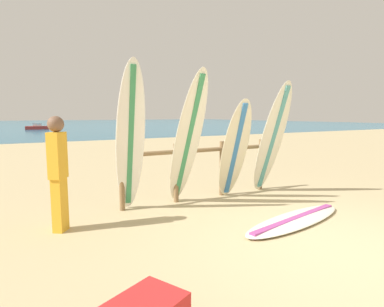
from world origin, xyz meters
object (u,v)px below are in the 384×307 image
object	(u,v)px
surfboard_leaning_left	(188,141)
surfboard_rack	(200,163)
surfboard_leaning_far_left	(130,139)
surfboard_leaning_center	(272,139)
small_boat_offshore	(37,127)
beachgoer_standing	(58,169)
surfboard_leaning_center_left	(235,150)
surfboard_lying_on_sand	(296,220)

from	to	relation	value
surfboard_leaning_left	surfboard_rack	bearing A→B (deg)	39.51
surfboard_leaning_far_left	surfboard_leaning_center	xyz separation A→B (m)	(2.86, -0.18, -0.10)
surfboard_leaning_center	small_boat_offshore	size ratio (longest dim) A/B	0.91
surfboard_rack	beachgoer_standing	bearing A→B (deg)	-168.77
surfboard_rack	surfboard_leaning_left	size ratio (longest dim) A/B	1.35
surfboard_leaning_left	surfboard_leaning_far_left	bearing A→B (deg)	171.53
surfboard_leaning_center_left	small_boat_offshore	distance (m)	34.33
surfboard_leaning_far_left	surfboard_leaning_center_left	xyz separation A→B (m)	(1.94, -0.18, -0.27)
surfboard_leaning_far_left	beachgoer_standing	distance (m)	1.19
surfboard_rack	small_boat_offshore	world-z (taller)	surfboard_rack
surfboard_leaning_far_left	surfboard_leaning_center_left	world-z (taller)	surfboard_leaning_far_left
surfboard_leaning_far_left	surfboard_rack	bearing A→B (deg)	10.35
surfboard_leaning_far_left	small_boat_offshore	xyz separation A→B (m)	(0.97, 34.12, -0.96)
surfboard_rack	small_boat_offshore	distance (m)	33.86
surfboard_leaning_center_left	surfboard_leaning_center	world-z (taller)	surfboard_leaning_center
beachgoer_standing	surfboard_leaning_center_left	bearing A→B (deg)	1.15
surfboard_leaning_center_left	small_boat_offshore	bearing A→B (deg)	91.62
surfboard_leaning_center	beachgoer_standing	bearing A→B (deg)	-179.10
surfboard_leaning_far_left	beachgoer_standing	xyz separation A→B (m)	(-1.11, -0.24, -0.35)
surfboard_rack	surfboard_leaning_left	distance (m)	0.80
surfboard_rack	small_boat_offshore	xyz separation A→B (m)	(-0.49, 33.86, -0.43)
surfboard_rack	surfboard_leaning_center	bearing A→B (deg)	-17.65
surfboard_lying_on_sand	small_boat_offshore	bearing A→B (deg)	91.66
surfboard_leaning_far_left	surfboard_leaning_center	distance (m)	2.87
surfboard_leaning_center	beachgoer_standing	distance (m)	3.98
surfboard_leaning_center	surfboard_rack	bearing A→B (deg)	162.35
beachgoer_standing	surfboard_leaning_left	bearing A→B (deg)	2.80
surfboard_leaning_far_left	surfboard_leaning_center_left	distance (m)	1.96
surfboard_leaning_left	surfboard_leaning_center	size ratio (longest dim) A/B	1.04
surfboard_leaning_center_left	surfboard_lying_on_sand	bearing A→B (deg)	-87.33
surfboard_rack	beachgoer_standing	xyz separation A→B (m)	(-2.57, -0.51, 0.19)
surfboard_leaning_left	small_boat_offshore	size ratio (longest dim) A/B	0.95
surfboard_leaning_left	small_boat_offshore	world-z (taller)	surfboard_leaning_left
surfboard_rack	surfboard_leaning_far_left	world-z (taller)	surfboard_leaning_far_left
surfboard_leaning_far_left	beachgoer_standing	size ratio (longest dim) A/B	1.54
surfboard_rack	surfboard_leaning_far_left	xyz separation A→B (m)	(-1.46, -0.27, 0.53)
small_boat_offshore	surfboard_leaning_center_left	bearing A→B (deg)	-88.38
surfboard_leaning_left	beachgoer_standing	world-z (taller)	surfboard_leaning_left
surfboard_leaning_left	surfboard_lying_on_sand	distance (m)	2.13
surfboard_leaning_far_left	small_boat_offshore	distance (m)	34.15
surfboard_leaning_left	surfboard_lying_on_sand	size ratio (longest dim) A/B	1.02
surfboard_leaning_center_left	beachgoer_standing	xyz separation A→B (m)	(-3.05, -0.06, -0.07)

